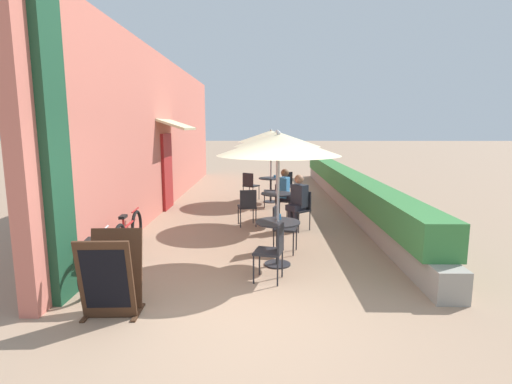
# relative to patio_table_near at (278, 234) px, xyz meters

# --- Properties ---
(ground_plane) EXTENTS (120.00, 120.00, 0.00)m
(ground_plane) POSITION_rel_patio_table_near_xyz_m (-0.53, -1.95, -0.53)
(ground_plane) COLOR #9E7F66
(cafe_facade_wall) EXTENTS (0.98, 14.68, 4.20)m
(cafe_facade_wall) POSITION_rel_patio_table_near_xyz_m (-3.08, 5.26, 1.56)
(cafe_facade_wall) COLOR #C66B5B
(cafe_facade_wall) RESTS_ON ground_plane
(planter_hedge) EXTENTS (0.60, 13.68, 1.01)m
(planter_hedge) POSITION_rel_patio_table_near_xyz_m (2.22, 5.29, 0.01)
(planter_hedge) COLOR gray
(planter_hedge) RESTS_ON ground_plane
(patio_table_near) EXTENTS (0.74, 0.74, 0.75)m
(patio_table_near) POSITION_rel_patio_table_near_xyz_m (0.00, 0.00, 0.00)
(patio_table_near) COLOR #28282D
(patio_table_near) RESTS_ON ground_plane
(patio_umbrella_near) EXTENTS (2.01, 2.01, 2.22)m
(patio_umbrella_near) POSITION_rel_patio_table_near_xyz_m (0.00, 0.00, 1.48)
(patio_umbrella_near) COLOR #B7B7BC
(patio_umbrella_near) RESTS_ON ground_plane
(cafe_chair_near_left) EXTENTS (0.48, 0.48, 0.87)m
(cafe_chair_near_left) POSITION_rel_patio_table_near_xyz_m (-0.09, -0.71, -0.01)
(cafe_chair_near_left) COLOR #232328
(cafe_chair_near_left) RESTS_ON ground_plane
(cafe_chair_near_right) EXTENTS (0.48, 0.48, 0.87)m
(cafe_chair_near_right) POSITION_rel_patio_table_near_xyz_m (0.09, 0.71, -0.01)
(cafe_chair_near_right) COLOR #232328
(cafe_chair_near_right) RESTS_ON ground_plane
(coffee_cup_near) EXTENTS (0.07, 0.07, 0.09)m
(coffee_cup_near) POSITION_rel_patio_table_near_xyz_m (0.03, 0.16, 0.26)
(coffee_cup_near) COLOR teal
(coffee_cup_near) RESTS_ON patio_table_near
(patio_table_mid) EXTENTS (0.74, 0.74, 0.75)m
(patio_table_mid) POSITION_rel_patio_table_near_xyz_m (0.08, 2.82, 0.00)
(patio_table_mid) COLOR #28282D
(patio_table_mid) RESTS_ON ground_plane
(patio_umbrella_mid) EXTENTS (2.01, 2.01, 2.22)m
(patio_umbrella_mid) POSITION_rel_patio_table_near_xyz_m (0.08, 2.82, 1.48)
(patio_umbrella_mid) COLOR #B7B7BC
(patio_umbrella_mid) RESTS_ON ground_plane
(cafe_chair_mid_left) EXTENTS (0.51, 0.51, 0.87)m
(cafe_chair_mid_left) POSITION_rel_patio_table_near_xyz_m (0.24, 3.52, -0.01)
(cafe_chair_mid_left) COLOR #232328
(cafe_chair_mid_left) RESTS_ON ground_plane
(seated_patron_mid_left) EXTENTS (0.48, 0.43, 1.25)m
(seated_patron_mid_left) POSITION_rel_patio_table_near_xyz_m (0.34, 3.49, 0.16)
(seated_patron_mid_left) COLOR #23232D
(seated_patron_mid_left) RESTS_ON ground_plane
(cafe_chair_mid_right) EXTENTS (0.47, 0.47, 0.87)m
(cafe_chair_mid_right) POSITION_rel_patio_table_near_xyz_m (-0.60, 2.61, -0.01)
(cafe_chair_mid_right) COLOR #232328
(cafe_chair_mid_right) RESTS_ON ground_plane
(cafe_chair_mid_back) EXTENTS (0.56, 0.56, 0.87)m
(cafe_chair_mid_back) POSITION_rel_patio_table_near_xyz_m (0.61, 2.34, -0.01)
(cafe_chair_mid_back) COLOR #232328
(cafe_chair_mid_back) RESTS_ON ground_plane
(seated_patron_mid_back) EXTENTS (0.51, 0.50, 1.25)m
(seated_patron_mid_back) POSITION_rel_patio_table_near_xyz_m (0.53, 2.27, 0.16)
(seated_patron_mid_back) COLOR #23232D
(seated_patron_mid_back) RESTS_ON ground_plane
(patio_table_far) EXTENTS (0.74, 0.74, 0.75)m
(patio_table_far) POSITION_rel_patio_table_near_xyz_m (0.00, 5.63, 0.00)
(patio_table_far) COLOR #28282D
(patio_table_far) RESTS_ON ground_plane
(patio_umbrella_far) EXTENTS (2.01, 2.01, 2.22)m
(patio_umbrella_far) POSITION_rel_patio_table_near_xyz_m (0.00, 5.63, 1.48)
(patio_umbrella_far) COLOR #B7B7BC
(patio_umbrella_far) RESTS_ON ground_plane
(cafe_chair_far_left) EXTENTS (0.55, 0.55, 0.87)m
(cafe_chair_far_left) POSITION_rel_patio_table_near_xyz_m (-0.64, 5.93, -0.01)
(cafe_chair_far_left) COLOR #232328
(cafe_chair_far_left) RESTS_ON ground_plane
(cafe_chair_far_right) EXTENTS (0.41, 0.41, 0.87)m
(cafe_chair_far_right) POSITION_rel_patio_table_near_xyz_m (0.07, 4.92, -0.01)
(cafe_chair_far_right) COLOR #232328
(cafe_chair_far_right) RESTS_ON ground_plane
(cafe_chair_far_back) EXTENTS (0.54, 0.54, 0.87)m
(cafe_chair_far_back) POSITION_rel_patio_table_near_xyz_m (0.59, 6.04, -0.01)
(cafe_chair_far_back) COLOR #232328
(cafe_chair_far_back) RESTS_ON ground_plane
(coffee_cup_far) EXTENTS (0.07, 0.07, 0.09)m
(coffee_cup_far) POSITION_rel_patio_table_near_xyz_m (0.12, 5.63, 0.26)
(coffee_cup_far) COLOR teal
(coffee_cup_far) RESTS_ON patio_table_far
(bicycle_leaning) EXTENTS (0.29, 1.73, 0.74)m
(bicycle_leaning) POSITION_rel_patio_table_near_xyz_m (-2.73, -0.73, -0.19)
(bicycle_leaning) COLOR black
(bicycle_leaning) RESTS_ON ground_plane
(bicycle_second) EXTENTS (0.15, 1.76, 0.76)m
(bicycle_second) POSITION_rel_patio_table_near_xyz_m (-2.71, 0.64, -0.18)
(bicycle_second) COLOR black
(bicycle_second) RESTS_ON ground_plane
(menu_board) EXTENTS (0.68, 0.66, 1.02)m
(menu_board) POSITION_rel_patio_table_near_xyz_m (-2.10, -1.80, -0.02)
(menu_board) COLOR #422819
(menu_board) RESTS_ON ground_plane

